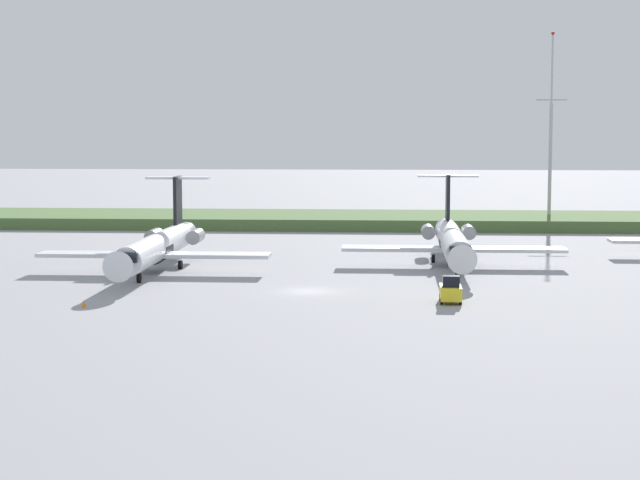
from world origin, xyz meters
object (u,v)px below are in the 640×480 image
object	(u,v)px
regional_jet_second	(157,246)
regional_jet_third	(453,241)
antenna_mast	(550,147)
baggage_tug	(451,291)
safety_cone_front_marker	(84,304)

from	to	relation	value
regional_jet_second	regional_jet_third	world-z (taller)	same
antenna_mast	baggage_tug	size ratio (longest dim) A/B	8.74
regional_jet_second	safety_cone_front_marker	size ratio (longest dim) A/B	56.36
regional_jet_second	safety_cone_front_marker	distance (m)	22.03
regional_jet_second	safety_cone_front_marker	bearing A→B (deg)	-93.04
regional_jet_second	antenna_mast	bearing A→B (deg)	49.14
baggage_tug	safety_cone_front_marker	bearing A→B (deg)	-171.92
regional_jet_third	baggage_tug	distance (m)	24.80
regional_jet_third	safety_cone_front_marker	bearing A→B (deg)	-136.77
regional_jet_second	baggage_tug	distance (m)	33.19
baggage_tug	safety_cone_front_marker	size ratio (longest dim) A/B	5.82
regional_jet_third	safety_cone_front_marker	world-z (taller)	regional_jet_third
baggage_tug	regional_jet_third	bearing A→B (deg)	86.47
antenna_mast	safety_cone_front_marker	distance (m)	89.54
regional_jet_second	antenna_mast	distance (m)	71.07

